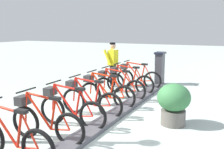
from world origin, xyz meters
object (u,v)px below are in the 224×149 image
(bike_docked_3, at_px, (104,92))
(bike_docked_5, at_px, (69,109))
(bike_docked_0, at_px, (137,77))
(worker_near_rack, at_px, (113,62))
(payment_kiosk, at_px, (160,68))
(bike_docked_1, at_px, (128,81))
(bike_docked_7, at_px, (9,137))
(bike_docked_2, at_px, (117,86))
(bike_docked_4, at_px, (89,99))
(bike_docked_6, at_px, (43,121))
(planter_bush, at_px, (174,102))

(bike_docked_3, relative_size, bike_docked_5, 1.00)
(bike_docked_0, distance_m, worker_near_rack, 1.08)
(payment_kiosk, xyz_separation_m, bike_docked_5, (0.57, 5.39, -0.24))
(bike_docked_0, xyz_separation_m, bike_docked_1, (0.00, 0.87, 0.00))
(bike_docked_7, bearing_deg, bike_docked_5, -90.00)
(bike_docked_2, relative_size, bike_docked_4, 1.00)
(bike_docked_2, xyz_separation_m, bike_docked_7, (0.00, 4.34, 0.00))
(bike_docked_6, distance_m, worker_near_rack, 5.31)
(bike_docked_0, bearing_deg, bike_docked_4, 90.00)
(bike_docked_6, height_order, planter_bush, bike_docked_6)
(bike_docked_6, bearing_deg, bike_docked_3, -90.00)
(bike_docked_4, bearing_deg, bike_docked_7, 90.00)
(bike_docked_0, distance_m, bike_docked_1, 0.87)
(payment_kiosk, bearing_deg, bike_docked_7, 85.41)
(bike_docked_6, xyz_separation_m, bike_docked_7, (0.00, 0.87, 0.00))
(bike_docked_5, height_order, bike_docked_6, same)
(bike_docked_3, xyz_separation_m, bike_docked_7, (0.00, 3.48, 0.00))
(bike_docked_2, height_order, planter_bush, bike_docked_2)
(payment_kiosk, height_order, bike_docked_1, payment_kiosk)
(payment_kiosk, xyz_separation_m, bike_docked_6, (0.57, 6.26, -0.24))
(bike_docked_6, height_order, bike_docked_7, same)
(payment_kiosk, height_order, planter_bush, payment_kiosk)
(bike_docked_7, bearing_deg, bike_docked_6, -90.00)
(bike_docked_0, height_order, bike_docked_7, same)
(bike_docked_6, distance_m, planter_bush, 2.90)
(payment_kiosk, distance_m, bike_docked_4, 4.56)
(bike_docked_1, xyz_separation_m, bike_docked_7, (0.00, 5.21, 0.00))
(bike_docked_5, bearing_deg, worker_near_rack, -77.39)
(payment_kiosk, height_order, bike_docked_7, payment_kiosk)
(bike_docked_1, distance_m, planter_bush, 3.13)
(worker_near_rack, bearing_deg, bike_docked_0, -179.32)
(payment_kiosk, bearing_deg, bike_docked_5, 83.94)
(payment_kiosk, relative_size, bike_docked_6, 0.74)
(bike_docked_4, height_order, bike_docked_6, same)
(bike_docked_1, distance_m, bike_docked_4, 2.61)
(bike_docked_2, height_order, bike_docked_7, same)
(bike_docked_2, distance_m, worker_near_rack, 2.04)
(payment_kiosk, relative_size, bike_docked_7, 0.74)
(payment_kiosk, relative_size, bike_docked_1, 0.74)
(bike_docked_1, bearing_deg, bike_docked_5, 90.00)
(bike_docked_3, bearing_deg, bike_docked_5, 90.00)
(payment_kiosk, distance_m, planter_bush, 4.51)
(bike_docked_7, height_order, planter_bush, bike_docked_7)
(worker_near_rack, height_order, planter_bush, worker_near_rack)
(planter_bush, bearing_deg, bike_docked_2, -35.12)
(bike_docked_1, relative_size, bike_docked_6, 1.00)
(bike_docked_5, bearing_deg, bike_docked_2, -90.00)
(bike_docked_0, xyz_separation_m, bike_docked_5, (0.00, 4.34, 0.00))
(payment_kiosk, relative_size, bike_docked_4, 0.74)
(bike_docked_2, bearing_deg, bike_docked_5, 90.00)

